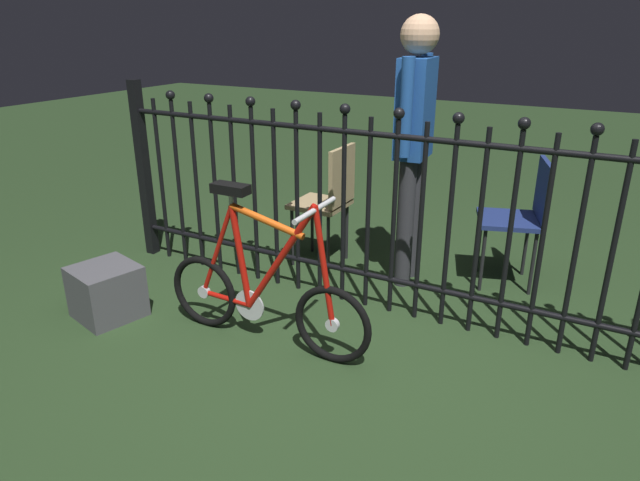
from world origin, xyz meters
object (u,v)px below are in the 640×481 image
bicycle (264,292)px  person_visitor (414,130)px  chair_tan (330,195)px  chair_navy (523,211)px  display_crate (107,292)px

bicycle → person_visitor: 1.40m
bicycle → chair_tan: 1.15m
chair_navy → chair_tan: bearing=-166.1°
bicycle → person_visitor: (0.39, 1.14, 0.71)m
bicycle → display_crate: bearing=-168.6°
bicycle → chair_navy: bicycle is taller
chair_navy → chair_tan: 1.28m
bicycle → display_crate: bicycle is taller
bicycle → chair_tan: bicycle is taller
bicycle → person_visitor: size_ratio=0.74×
chair_navy → person_visitor: person_visitor is taller
chair_navy → chair_tan: (-1.24, -0.31, 0.01)m
bicycle → person_visitor: person_visitor is taller
chair_tan → display_crate: size_ratio=2.50×
bicycle → display_crate: 1.02m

